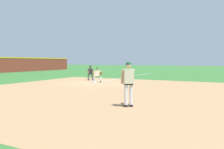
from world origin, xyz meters
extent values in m
plane|color=#336B2D|center=(0.00, 0.00, 0.00)|extent=(160.00, 160.00, 0.00)
cube|color=#A87F56|center=(-3.94, -3.23, 0.00)|extent=(18.00, 18.00, 0.01)
cube|color=white|center=(8.85, 0.00, 0.01)|extent=(17.70, 0.10, 0.00)
cube|color=white|center=(0.00, 0.00, 0.04)|extent=(0.38, 0.38, 0.09)
sphere|color=white|center=(-3.73, -3.47, 0.04)|extent=(0.07, 0.07, 0.07)
cube|color=black|center=(-7.93, -6.35, 0.04)|extent=(0.27, 0.25, 0.09)
cylinder|color=white|center=(-7.96, -6.38, 0.50)|extent=(0.15, 0.15, 0.84)
cube|color=black|center=(-7.79, -6.52, 0.04)|extent=(0.27, 0.25, 0.09)
cylinder|color=white|center=(-7.82, -6.55, 0.50)|extent=(0.15, 0.15, 0.84)
cube|color=black|center=(-7.89, -6.46, 0.94)|extent=(0.37, 0.39, 0.06)
cube|color=beige|center=(-7.89, -6.46, 1.26)|extent=(0.44, 0.46, 0.60)
sphere|color=tan|center=(-7.87, -6.45, 1.69)|extent=(0.21, 0.21, 0.21)
sphere|color=#194C28|center=(-7.87, -6.45, 1.76)|extent=(0.20, 0.20, 0.20)
cube|color=#194C28|center=(-7.80, -6.39, 1.74)|extent=(0.19, 0.20, 0.02)
cylinder|color=tan|center=(-7.99, -6.22, 1.23)|extent=(0.20, 0.19, 0.59)
cylinder|color=tan|center=(-7.50, -6.47, 1.35)|extent=(0.46, 0.40, 0.41)
ellipsoid|color=brown|center=(-7.43, -6.41, 1.19)|extent=(0.36, 0.34, 0.34)
cube|color=black|center=(0.71, -0.29, 0.04)|extent=(0.27, 0.25, 0.09)
cylinder|color=white|center=(0.74, -0.26, 0.28)|extent=(0.15, 0.15, 0.40)
cube|color=black|center=(0.34, 0.19, 0.04)|extent=(0.27, 0.25, 0.09)
cylinder|color=white|center=(0.38, 0.21, 0.28)|extent=(0.15, 0.15, 0.40)
cube|color=black|center=(0.56, -0.03, 0.50)|extent=(0.37, 0.39, 0.06)
cube|color=beige|center=(0.56, -0.03, 0.78)|extent=(0.43, 0.46, 0.52)
sphere|color=#DBB28E|center=(0.54, -0.04, 1.17)|extent=(0.21, 0.21, 0.21)
sphere|color=#194C28|center=(0.54, -0.04, 1.24)|extent=(0.20, 0.20, 0.20)
cube|color=#194C28|center=(0.47, -0.09, 1.22)|extent=(0.19, 0.20, 0.02)
cylinder|color=#DBB28E|center=(0.38, -0.48, 0.92)|extent=(0.52, 0.43, 0.24)
cylinder|color=#DBB28E|center=(0.33, 0.11, 0.72)|extent=(0.24, 0.22, 0.58)
ellipsoid|color=brown|center=(0.21, -0.61, 0.85)|extent=(0.29, 0.29, 0.35)
cube|color=black|center=(2.29, 1.54, 0.04)|extent=(0.27, 0.25, 0.09)
cylinder|color=#515154|center=(2.32, 1.57, 0.33)|extent=(0.15, 0.15, 0.50)
cube|color=black|center=(2.04, 1.85, 0.04)|extent=(0.27, 0.25, 0.09)
cylinder|color=#515154|center=(2.07, 1.88, 0.33)|extent=(0.15, 0.15, 0.50)
cube|color=black|center=(2.19, 1.72, 0.60)|extent=(0.37, 0.39, 0.06)
cube|color=#232326|center=(2.19, 1.72, 0.89)|extent=(0.44, 0.46, 0.54)
sphere|color=brown|center=(2.18, 1.71, 1.29)|extent=(0.21, 0.21, 0.21)
sphere|color=black|center=(2.18, 1.71, 1.36)|extent=(0.20, 0.20, 0.20)
cube|color=black|center=(2.11, 1.65, 1.34)|extent=(0.19, 0.20, 0.02)
cylinder|color=brown|center=(2.24, 1.43, 0.86)|extent=(0.31, 0.28, 0.56)
cylinder|color=brown|center=(1.92, 1.82, 0.86)|extent=(0.31, 0.28, 0.56)
camera|label=1|loc=(-16.15, -9.83, 1.88)|focal=35.00mm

